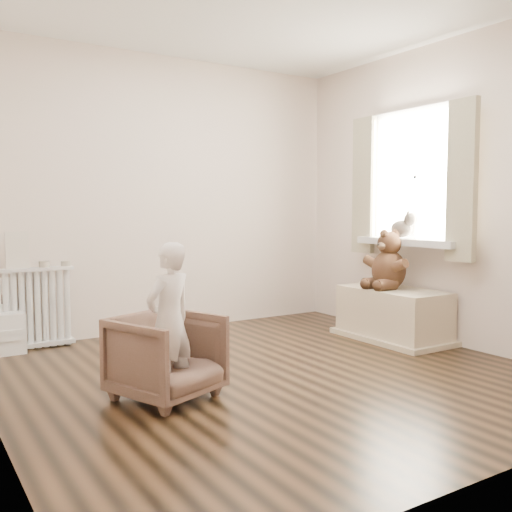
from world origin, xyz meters
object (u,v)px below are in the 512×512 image
radiator (34,302)px  plush_cat (402,227)px  child (169,321)px  toy_bench (393,317)px  armchair (166,357)px  teddy_bear (389,265)px

radiator → plush_cat: plush_cat is taller
child → toy_bench: size_ratio=0.98×
armchair → plush_cat: bearing=-10.9°
radiator → toy_bench: size_ratio=0.70×
child → plush_cat: 2.60m
child → plush_cat: (2.50, 0.51, 0.51)m
armchair → plush_cat: 2.64m
radiator → child: (0.43, -1.82, 0.10)m
child → radiator: bearing=-98.1°
toy_bench → plush_cat: (0.14, 0.05, 0.80)m
child → teddy_bear: 2.40m
toy_bench → radiator: bearing=154.0°
radiator → plush_cat: size_ratio=2.41×
radiator → toy_bench: 3.10m
teddy_bear → child: bearing=-169.0°
radiator → child: 1.87m
toy_bench → plush_cat: 0.81m
radiator → plush_cat: bearing=-24.1°
armchair → child: size_ratio=0.61×
armchair → plush_cat: size_ratio=2.04×
plush_cat → radiator: bearing=132.8°
radiator → armchair: bearing=-76.4°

